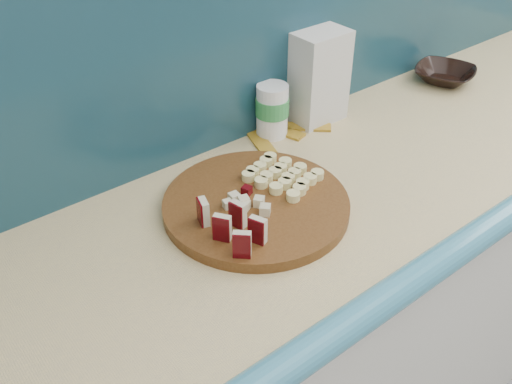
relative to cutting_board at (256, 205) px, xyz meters
The scene contains 10 objects.
kitchen_counter 0.58m from the cutting_board, ahead, with size 2.20×0.63×0.91m.
backsplash 0.50m from the cutting_board, 36.21° to the left, with size 2.20×0.02×0.50m, color teal.
cutting_board is the anchor object (origin of this frame).
apple_wedges 0.13m from the cutting_board, 149.60° to the right, with size 0.07×0.15×0.05m.
apple_chunks 0.03m from the cutting_board, 163.47° to the right, with size 0.05×0.06×0.02m.
banana_slices 0.09m from the cutting_board, 15.93° to the left, with size 0.15×0.16×0.02m.
brown_bowl 0.82m from the cutting_board, ahead, with size 0.17×0.17×0.04m, color black.
flour_bag 0.43m from the cutting_board, 29.94° to the left, with size 0.13×0.10×0.23m, color silver.
canister 0.31m from the cutting_board, 44.31° to the left, with size 0.08×0.08×0.13m.
banana_peel 0.32m from the cutting_board, 42.30° to the left, with size 0.23×0.19×0.01m.
Camera 1 is at (-0.82, 0.81, 1.62)m, focal length 40.00 mm.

